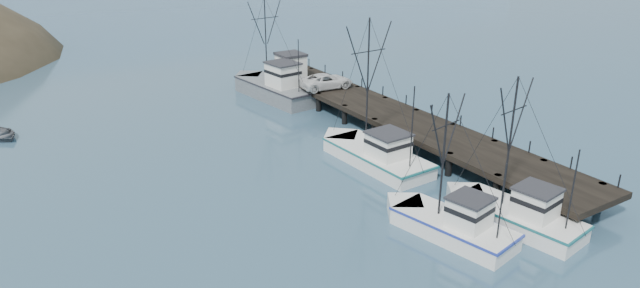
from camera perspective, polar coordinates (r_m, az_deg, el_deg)
The scene contains 9 objects.
ground at distance 37.22m, azimuth 6.38°, elevation -10.34°, with size 400.00×400.00×0.00m, color #2D4C64.
pier at distance 55.85m, azimuth 7.60°, elevation 2.68°, with size 6.00×44.00×2.00m.
trawler_near at distance 41.42m, azimuth 18.78°, elevation -6.63°, with size 4.75×10.46×10.65m.
trawler_mid at distance 38.98m, azimuth 12.80°, elevation -7.81°, with size 4.90×9.92×9.96m.
trawler_far at distance 49.12m, azimuth 5.43°, elevation -1.00°, with size 4.52×12.51×12.62m.
work_vessel at distance 67.22m, azimuth -4.63°, elevation 5.64°, with size 5.45×14.02×11.90m.
pier_shed at distance 68.83m, azimuth -2.94°, elevation 7.94°, with size 3.00×3.20×2.80m.
pickup_truck at distance 63.68m, azimuth 0.63°, elevation 6.31°, with size 2.78×6.02×1.67m, color silver.
motorboat at distance 62.96m, azimuth -29.34°, elevation 0.57°, with size 3.62×5.07×1.05m, color #4E5157.
Camera 1 is at (-20.18, -24.38, 19.57)m, focal length 32.00 mm.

